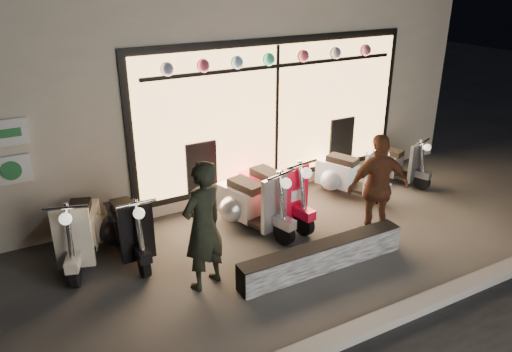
{
  "coord_description": "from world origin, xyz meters",
  "views": [
    {
      "loc": [
        -3.69,
        -5.51,
        4.0
      ],
      "look_at": [
        -0.35,
        0.6,
        1.05
      ],
      "focal_mm": 35.0,
      "sensor_mm": 36.0,
      "label": 1
    }
  ],
  "objects_px": {
    "scooter_red": "(270,191)",
    "graffiti_barrier": "(322,256)",
    "man": "(203,226)",
    "woman": "(378,187)",
    "scooter_silver": "(248,202)"
  },
  "relations": [
    {
      "from": "graffiti_barrier",
      "to": "woman",
      "type": "xyz_separation_m",
      "value": [
        1.27,
        0.37,
        0.65
      ]
    },
    {
      "from": "graffiti_barrier",
      "to": "man",
      "type": "height_order",
      "value": "man"
    },
    {
      "from": "woman",
      "to": "scooter_red",
      "type": "bearing_deg",
      "value": -36.44
    },
    {
      "from": "scooter_silver",
      "to": "man",
      "type": "distance_m",
      "value": 1.8
    },
    {
      "from": "woman",
      "to": "graffiti_barrier",
      "type": "bearing_deg",
      "value": 31.68
    },
    {
      "from": "man",
      "to": "woman",
      "type": "xyz_separation_m",
      "value": [
        2.88,
        -0.07,
        -0.05
      ]
    },
    {
      "from": "man",
      "to": "graffiti_barrier",
      "type": "bearing_deg",
      "value": 143.84
    },
    {
      "from": "graffiti_barrier",
      "to": "scooter_red",
      "type": "relative_size",
      "value": 1.6
    },
    {
      "from": "woman",
      "to": "man",
      "type": "bearing_deg",
      "value": 13.95
    },
    {
      "from": "graffiti_barrier",
      "to": "woman",
      "type": "relative_size",
      "value": 1.53
    },
    {
      "from": "man",
      "to": "woman",
      "type": "bearing_deg",
      "value": 157.86
    },
    {
      "from": "scooter_red",
      "to": "graffiti_barrier",
      "type": "bearing_deg",
      "value": -105.25
    },
    {
      "from": "scooter_silver",
      "to": "scooter_red",
      "type": "xyz_separation_m",
      "value": [
        0.5,
        0.15,
        0.02
      ]
    },
    {
      "from": "scooter_red",
      "to": "man",
      "type": "distance_m",
      "value": 2.26
    },
    {
      "from": "graffiti_barrier",
      "to": "man",
      "type": "bearing_deg",
      "value": 164.55
    }
  ]
}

